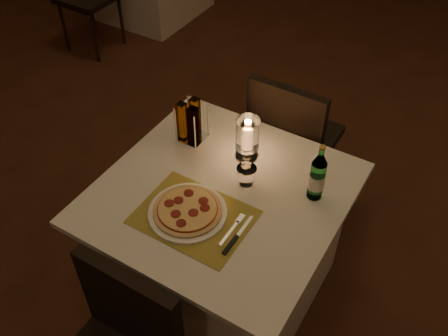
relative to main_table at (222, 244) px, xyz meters
The scene contains 12 objects.
floor 0.63m from the main_table, 56.28° to the left, with size 8.00×10.00×0.02m, color #492317.
main_table is the anchor object (origin of this frame).
chair_far 0.74m from the main_table, 90.00° to the left, with size 0.42×0.42×0.90m.
placemat 0.41m from the main_table, 96.34° to the right, with size 0.45×0.34×0.00m, color #A18F38.
plate 0.42m from the main_table, 105.52° to the right, with size 0.32×0.32×0.01m, color white.
pizza 0.44m from the main_table, 105.58° to the right, with size 0.28×0.28×0.02m.
fork 0.43m from the main_table, 45.27° to the right, with size 0.02×0.18×0.00m.
knife 0.46m from the main_table, 49.01° to the right, with size 0.02×0.22×0.01m.
tumbler 0.43m from the main_table, 57.11° to the left, with size 0.09×0.09×0.09m, color white, non-canonical shape.
water_bottle 0.61m from the main_table, 27.50° to the left, with size 0.07×0.07×0.27m.
hurricane_candle 0.55m from the main_table, 94.22° to the left, with size 0.11×0.11×0.21m.
cruet_caddy 0.59m from the main_table, 144.05° to the left, with size 0.12×0.12×0.21m.
Camera 1 is at (0.49, -1.65, 2.27)m, focal length 40.00 mm.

